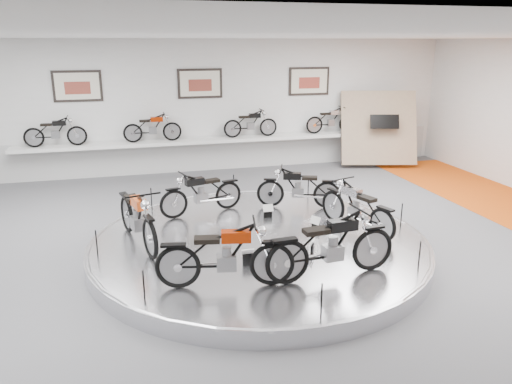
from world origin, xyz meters
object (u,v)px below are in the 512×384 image
object	(u,v)px
display_platform	(259,246)
bike_d	(225,255)
bike_a	(299,187)
bike_f	(357,207)
bike_b	(202,193)
shelf	(203,141)
bike_e	(332,245)
bike_c	(137,216)

from	to	relation	value
display_platform	bike_d	bearing A→B (deg)	-120.21
bike_a	bike_f	bearing A→B (deg)	130.08
bike_b	bike_f	xyz separation A→B (m)	(2.78, -1.83, 0.02)
bike_a	bike_d	distance (m)	4.08
shelf	bike_a	size ratio (longest dim) A/B	6.86
display_platform	bike_a	world-z (taller)	bike_a
shelf	bike_b	size ratio (longest dim) A/B	6.76
shelf	bike_d	bearing A→B (deg)	-97.11
bike_d	bike_e	size ratio (longest dim) A/B	0.96
shelf	bike_e	size ratio (longest dim) A/B	5.85
bike_a	bike_d	size ratio (longest dim) A/B	0.89
bike_c	bike_b	bearing A→B (deg)	120.75
display_platform	bike_e	world-z (taller)	bike_e
shelf	bike_b	world-z (taller)	bike_b
bike_b	bike_e	world-z (taller)	bike_e
display_platform	bike_a	distance (m)	2.17
shelf	bike_f	bearing A→B (deg)	-73.21
display_platform	bike_f	bearing A→B (deg)	-3.13
bike_f	bike_c	bearing A→B (deg)	65.46
bike_b	bike_d	world-z (taller)	bike_d
bike_c	bike_f	size ratio (longest dim) A/B	1.10
bike_a	bike_c	world-z (taller)	bike_c
display_platform	shelf	world-z (taller)	shelf
bike_f	bike_d	bearing A→B (deg)	100.22
bike_a	bike_b	xyz separation A→B (m)	(-2.18, 0.15, 0.01)
bike_b	bike_c	xyz separation A→B (m)	(-1.41, -1.40, 0.07)
shelf	bike_a	xyz separation A→B (m)	(1.36, -4.83, -0.23)
bike_a	shelf	bearing A→B (deg)	-53.91
bike_a	bike_e	world-z (taller)	bike_e
display_platform	bike_c	distance (m)	2.36
bike_b	bike_a	bearing A→B (deg)	160.73
bike_e	display_platform	bearing A→B (deg)	105.76
bike_a	bike_e	xyz separation A→B (m)	(-0.69, -3.43, 0.08)
shelf	bike_c	distance (m)	6.47
shelf	bike_f	xyz separation A→B (m)	(1.96, -6.51, -0.20)
bike_f	bike_e	bearing A→B (deg)	124.90
bike_d	bike_c	bearing A→B (deg)	131.48
shelf	bike_f	distance (m)	6.80
bike_e	bike_f	world-z (taller)	bike_e
bike_d	bike_f	size ratio (longest dim) A/B	1.06
bike_c	bike_d	xyz separation A→B (m)	(1.21, -2.08, -0.02)
shelf	bike_c	bearing A→B (deg)	-110.14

